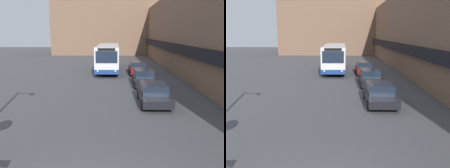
% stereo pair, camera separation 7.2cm
% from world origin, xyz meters
% --- Properties ---
extents(building_row_right, '(5.50, 60.00, 9.72)m').
position_xyz_m(building_row_right, '(9.97, 24.00, 4.84)').
color(building_row_right, brown).
rests_on(building_row_right, ground_plane).
extents(building_backdrop_far, '(26.00, 8.00, 16.17)m').
position_xyz_m(building_backdrop_far, '(0.00, 50.93, 8.08)').
color(building_backdrop_far, brown).
rests_on(building_backdrop_far, ground_plane).
extents(city_bus, '(2.59, 12.00, 3.20)m').
position_xyz_m(city_bus, '(-0.26, 25.40, 1.74)').
color(city_bus, silver).
rests_on(city_bus, ground_plane).
extents(parked_car_front, '(1.88, 4.40, 1.38)m').
position_xyz_m(parked_car_front, '(3.20, 10.14, 0.70)').
color(parked_car_front, black).
rests_on(parked_car_front, ground_plane).
extents(parked_car_middle, '(1.83, 4.42, 1.47)m').
position_xyz_m(parked_car_middle, '(3.20, 16.05, 0.73)').
color(parked_car_middle, black).
rests_on(parked_car_middle, ground_plane).
extents(parked_car_back, '(1.84, 4.88, 1.44)m').
position_xyz_m(parked_car_back, '(3.20, 22.68, 0.73)').
color(parked_car_back, maroon).
rests_on(parked_car_back, ground_plane).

